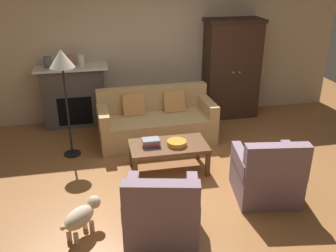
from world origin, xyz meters
TOP-DOWN VIEW (x-y plane):
  - ground_plane at (0.00, 0.00)m, footprint 9.60×9.60m
  - back_wall at (0.00, 2.55)m, footprint 7.20×0.10m
  - fireplace at (-1.55, 2.30)m, footprint 1.26×0.48m
  - armoire at (1.40, 2.22)m, footprint 1.06×0.57m
  - couch at (-0.20, 1.40)m, footprint 1.95×0.92m
  - coffee_table at (-0.21, 0.33)m, footprint 1.10×0.60m
  - fruit_bowl at (-0.10, 0.28)m, footprint 0.27×0.27m
  - book_stack at (-0.46, 0.34)m, footprint 0.26×0.19m
  - mantel_vase_slate at (-1.93, 2.28)m, footprint 0.13×0.13m
  - mantel_vase_terracotta at (-1.55, 2.28)m, footprint 0.11×0.11m
  - mantel_vase_cream at (-1.37, 2.28)m, footprint 0.12×0.12m
  - armchair_near_left at (-0.58, -1.10)m, footprint 0.91×0.92m
  - armchair_near_right at (0.88, -0.59)m, footprint 0.87×0.87m
  - floor_lamp at (-1.60, 1.11)m, footprint 0.36×0.36m
  - dog at (-1.43, -0.86)m, footprint 0.46×0.46m

SIDE VIEW (x-z plane):
  - ground_plane at x=0.00m, z-range 0.00..0.00m
  - dog at x=-1.43m, z-range 0.05..0.44m
  - armchair_near_left at x=-0.58m, z-range -0.12..0.76m
  - armchair_near_right at x=0.88m, z-range -0.12..0.76m
  - couch at x=-0.20m, z-range -0.11..0.75m
  - coffee_table at x=-0.21m, z-range 0.16..0.58m
  - fruit_bowl at x=-0.10m, z-range 0.42..0.49m
  - book_stack at x=-0.46m, z-range 0.42..0.53m
  - fireplace at x=-1.55m, z-range 0.01..1.13m
  - armoire at x=1.40m, z-range 0.00..1.87m
  - mantel_vase_slate at x=-1.93m, z-range 1.12..1.31m
  - mantel_vase_terracotta at x=-1.55m, z-range 1.12..1.32m
  - mantel_vase_cream at x=-1.37m, z-range 1.12..1.33m
  - back_wall at x=0.00m, z-range 0.00..2.80m
  - floor_lamp at x=-1.60m, z-range 0.61..2.28m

